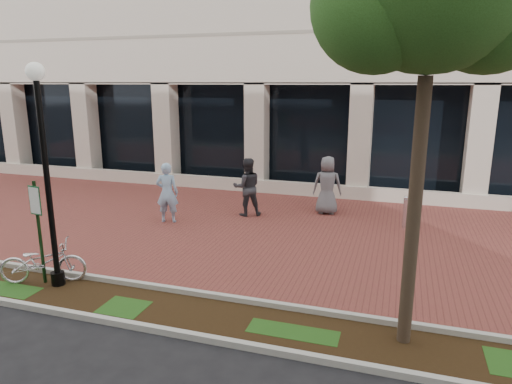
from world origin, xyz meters
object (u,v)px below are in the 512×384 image
(pedestrian_mid, at_px, (247,187))
(bollard, at_px, (405,212))
(pedestrian_left, at_px, (167,193))
(pedestrian_right, at_px, (327,185))
(lamppost, at_px, (46,166))
(parking_sign, at_px, (37,219))
(locked_bicycle, at_px, (43,262))

(pedestrian_mid, relative_size, bollard, 1.90)
(pedestrian_left, distance_m, pedestrian_mid, 2.56)
(pedestrian_left, bearing_deg, pedestrian_right, -166.40)
(lamppost, distance_m, bollard, 9.74)
(parking_sign, height_order, pedestrian_mid, parking_sign)
(pedestrian_left, bearing_deg, locked_bicycle, 70.07)
(parking_sign, xyz_separation_m, pedestrian_left, (0.42, 4.81, -0.52))
(locked_bicycle, height_order, bollard, bollard)
(pedestrian_mid, bearing_deg, bollard, 154.54)
(lamppost, distance_m, pedestrian_right, 8.74)
(lamppost, relative_size, bollard, 4.65)
(parking_sign, relative_size, locked_bicycle, 1.26)
(lamppost, xyz_separation_m, pedestrian_right, (4.62, 7.23, -1.65))
(lamppost, height_order, pedestrian_left, lamppost)
(locked_bicycle, bearing_deg, pedestrian_right, -59.56)
(lamppost, distance_m, pedestrian_mid, 6.82)
(locked_bicycle, relative_size, pedestrian_mid, 0.95)
(bollard, bearing_deg, lamppost, -138.07)
(parking_sign, bearing_deg, lamppost, 12.44)
(parking_sign, xyz_separation_m, locked_bicycle, (-0.02, 0.04, -0.98))
(locked_bicycle, bearing_deg, pedestrian_left, -30.18)
(pedestrian_mid, bearing_deg, locked_bicycle, 40.94)
(parking_sign, relative_size, pedestrian_left, 1.21)
(parking_sign, xyz_separation_m, pedestrian_mid, (2.53, 6.26, -0.51))
(pedestrian_left, relative_size, pedestrian_right, 0.98)
(pedestrian_left, height_order, bollard, pedestrian_left)
(pedestrian_left, bearing_deg, bollard, 177.94)
(pedestrian_mid, bearing_deg, lamppost, 43.99)
(lamppost, bearing_deg, pedestrian_right, 57.46)
(bollard, bearing_deg, locked_bicycle, -139.62)
(lamppost, height_order, pedestrian_right, lamppost)
(locked_bicycle, distance_m, bollard, 9.78)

